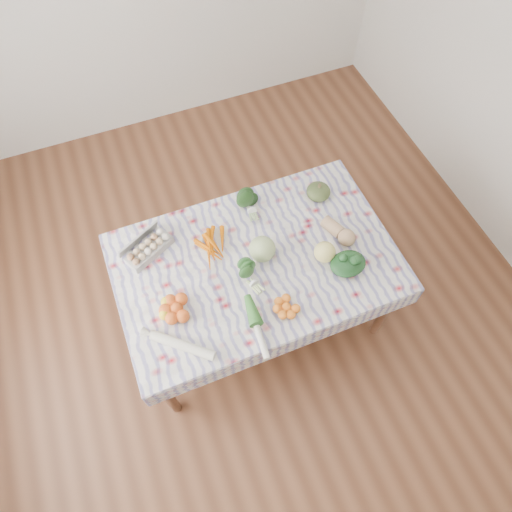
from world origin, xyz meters
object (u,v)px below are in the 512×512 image
at_px(kabocha_squash, 318,192).
at_px(butternut_squash, 339,231).
at_px(dining_table, 256,268).
at_px(grapefruit, 325,252).
at_px(cabbage, 262,249).
at_px(egg_carton, 149,249).

xyz_separation_m(kabocha_squash, butternut_squash, (-0.01, -0.32, 0.00)).
xyz_separation_m(dining_table, grapefruit, (0.38, -0.13, 0.15)).
height_order(dining_table, grapefruit, grapefruit).
bearing_deg(cabbage, egg_carton, 156.36).
relative_size(egg_carton, butternut_squash, 1.32).
bearing_deg(kabocha_squash, butternut_squash, -92.54).
distance_m(dining_table, butternut_squash, 0.55).
bearing_deg(cabbage, butternut_squash, -4.41).
xyz_separation_m(dining_table, egg_carton, (-0.57, 0.29, 0.12)).
xyz_separation_m(kabocha_squash, cabbage, (-0.50, -0.28, 0.03)).
relative_size(egg_carton, grapefruit, 2.34).
relative_size(kabocha_squash, grapefruit, 1.21).
bearing_deg(dining_table, kabocha_squash, 28.68).
height_order(kabocha_squash, butternut_squash, butternut_squash).
bearing_deg(dining_table, butternut_squash, -1.98).
height_order(cabbage, grapefruit, cabbage).
distance_m(cabbage, grapefruit, 0.37).
distance_m(dining_table, cabbage, 0.17).
height_order(egg_carton, grapefruit, grapefruit).
xyz_separation_m(dining_table, kabocha_squash, (0.55, 0.30, 0.13)).
bearing_deg(cabbage, dining_table, -157.89).
bearing_deg(grapefruit, egg_carton, 156.40).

